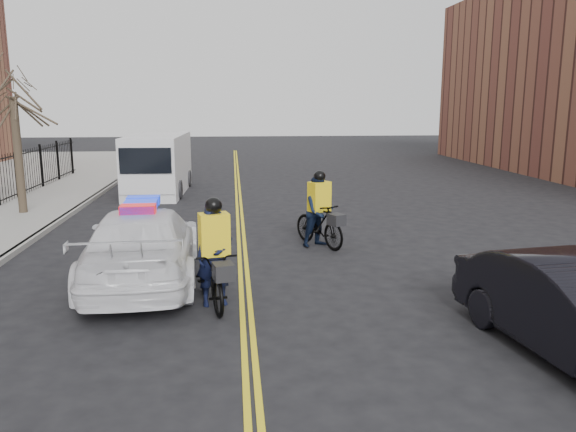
{
  "coord_description": "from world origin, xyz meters",
  "views": [
    {
      "loc": [
        -0.2,
        -10.25,
        3.89
      ],
      "look_at": [
        1.07,
        2.66,
        1.3
      ],
      "focal_mm": 35.0,
      "sensor_mm": 36.0,
      "label": 1
    }
  ],
  "objects_px": {
    "cyclist_near": "(215,268)",
    "police_cruiser": "(143,245)",
    "cargo_van": "(158,165)",
    "cyclist_far": "(319,217)"
  },
  "relations": [
    {
      "from": "police_cruiser",
      "to": "cyclist_far",
      "type": "height_order",
      "value": "cyclist_far"
    },
    {
      "from": "cargo_van",
      "to": "cyclist_near",
      "type": "height_order",
      "value": "cargo_van"
    },
    {
      "from": "cyclist_near",
      "to": "cyclist_far",
      "type": "bearing_deg",
      "value": 44.68
    },
    {
      "from": "cargo_van",
      "to": "police_cruiser",
      "type": "bearing_deg",
      "value": -82.41
    },
    {
      "from": "cyclist_near",
      "to": "cyclist_far",
      "type": "relative_size",
      "value": 1.09
    },
    {
      "from": "cargo_van",
      "to": "cyclist_near",
      "type": "bearing_deg",
      "value": -76.75
    },
    {
      "from": "police_cruiser",
      "to": "cargo_van",
      "type": "xyz_separation_m",
      "value": [
        -1.29,
        12.87,
        0.42
      ]
    },
    {
      "from": "cargo_van",
      "to": "cyclist_far",
      "type": "distance_m",
      "value": 11.6
    },
    {
      "from": "cyclist_near",
      "to": "police_cruiser",
      "type": "bearing_deg",
      "value": 121.32
    },
    {
      "from": "police_cruiser",
      "to": "cyclist_far",
      "type": "bearing_deg",
      "value": -150.72
    }
  ]
}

